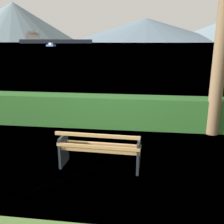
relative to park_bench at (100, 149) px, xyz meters
The scene contains 7 objects.
ground_plane 0.43m from the park_bench, 87.62° to the left, with size 1400.00×1400.00×0.00m, color #4C6B33.
water_surface 308.26m from the park_bench, 90.00° to the left, with size 620.00×620.00×0.00m, color #6B8EA3.
park_bench is the anchor object (origin of this frame).
hedge_row 2.78m from the park_bench, 89.95° to the left, with size 12.58×0.71×0.98m, color #285B23.
cargo_ship_large 292.13m from the park_bench, 110.61° to the left, with size 77.11×32.85×12.83m.
fishing_boat_near 127.49m from the park_bench, 110.91° to the left, with size 5.49×4.31×1.70m.
distant_hills 572.75m from the park_bench, 95.51° to the left, with size 807.12×334.99×87.50m.
Camera 1 is at (0.89, -4.93, 2.64)m, focal length 40.66 mm.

